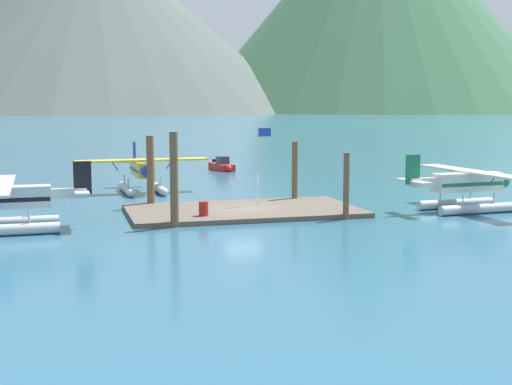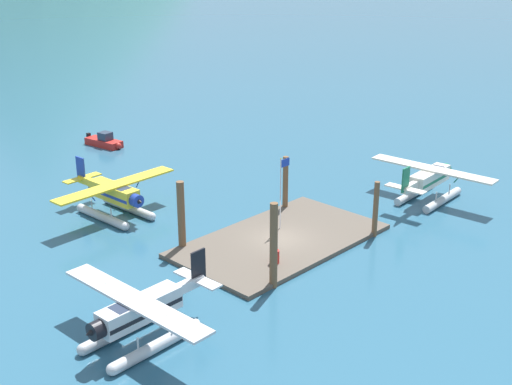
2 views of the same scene
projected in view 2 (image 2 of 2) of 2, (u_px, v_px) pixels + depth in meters
ground_plane at (280, 242)px, 47.19m from camera, size 1200.00×1200.00×0.00m
dock_platform at (280, 240)px, 47.14m from camera, size 14.83×8.37×0.30m
piling_near_left at (274, 246)px, 40.16m from camera, size 0.48×0.48×5.48m
piling_near_right at (376, 209)px, 47.51m from camera, size 0.38×0.38×4.10m
piling_far_left at (181, 216)px, 45.26m from camera, size 0.52×0.52×4.92m
piling_far_right at (285, 184)px, 52.14m from camera, size 0.43×0.43×4.37m
flagpole at (282, 184)px, 47.70m from camera, size 0.95×0.10×5.32m
fuel_drum at (275, 257)px, 43.36m from camera, size 0.62×0.62×0.88m
seaplane_yellow_bow_left at (114, 197)px, 51.18m from camera, size 10.45×7.98×3.84m
seaplane_cream_stbd_aft at (430, 182)px, 54.36m from camera, size 7.97×10.47×3.84m
seaplane_silver_port_aft at (140, 316)px, 34.91m from camera, size 7.98×10.43×3.84m
boat_red_open_north at (105, 142)px, 69.19m from camera, size 2.07×4.87×1.50m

